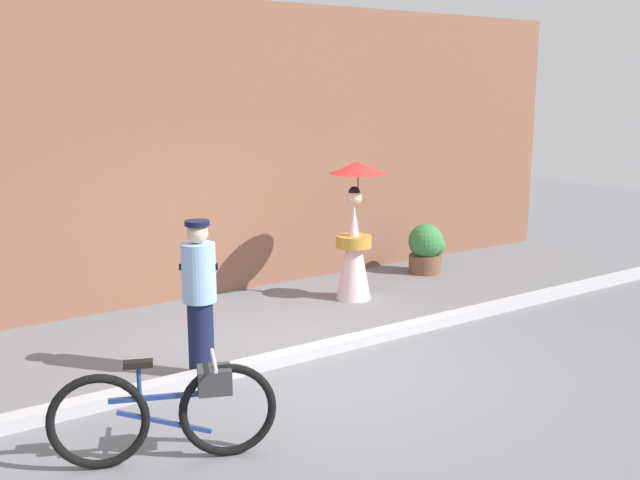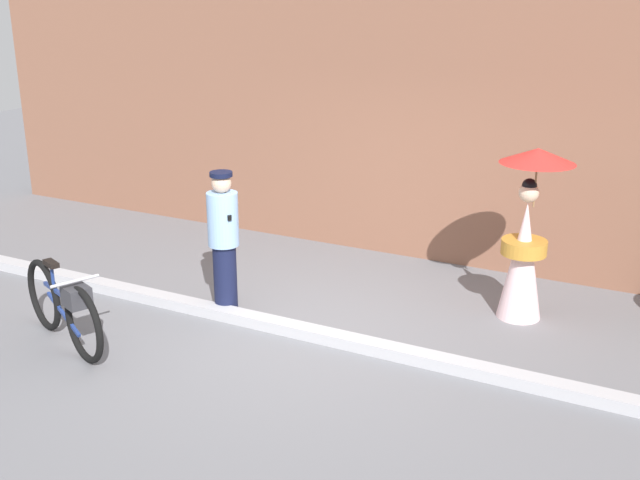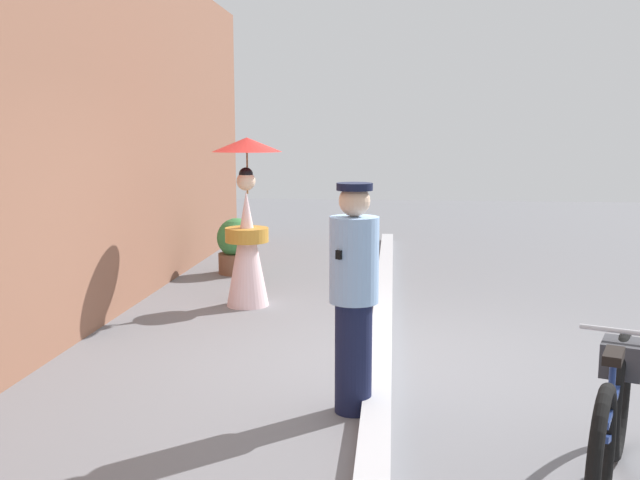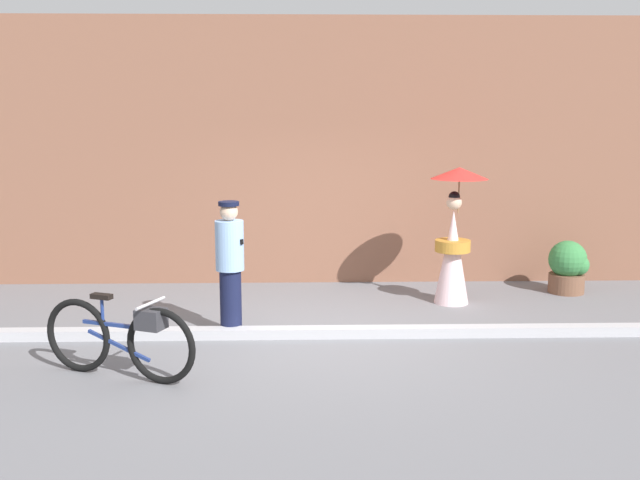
{
  "view_description": "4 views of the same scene",
  "coord_description": "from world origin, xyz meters",
  "px_view_note": "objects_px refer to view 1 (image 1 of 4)",
  "views": [
    {
      "loc": [
        -4.07,
        -6.34,
        2.89
      ],
      "look_at": [
        0.43,
        0.27,
        1.22
      ],
      "focal_mm": 41.21,
      "sensor_mm": 36.0,
      "label": 1
    },
    {
      "loc": [
        3.51,
        -6.4,
        3.51
      ],
      "look_at": [
        0.02,
        0.31,
        0.98
      ],
      "focal_mm": 43.05,
      "sensor_mm": 36.0,
      "label": 2
    },
    {
      "loc": [
        -5.77,
        -0.09,
        1.94
      ],
      "look_at": [
        0.61,
        0.58,
        0.96
      ],
      "focal_mm": 39.03,
      "sensor_mm": 36.0,
      "label": 3
    },
    {
      "loc": [
        -0.25,
        -8.42,
        2.67
      ],
      "look_at": [
        -0.02,
        0.16,
        1.15
      ],
      "focal_mm": 41.24,
      "sensor_mm": 36.0,
      "label": 4
    }
  ],
  "objects_px": {
    "bicycle_near_officer": "(170,411)",
    "person_with_parasol": "(355,232)",
    "person_officer": "(200,295)",
    "potted_plant_by_door": "(427,248)"
  },
  "relations": [
    {
      "from": "bicycle_near_officer",
      "to": "person_with_parasol",
      "type": "relative_size",
      "value": 0.87
    },
    {
      "from": "bicycle_near_officer",
      "to": "person_officer",
      "type": "relative_size",
      "value": 1.03
    },
    {
      "from": "person_officer",
      "to": "person_with_parasol",
      "type": "bearing_deg",
      "value": 24.87
    },
    {
      "from": "person_officer",
      "to": "person_with_parasol",
      "type": "relative_size",
      "value": 0.85
    },
    {
      "from": "bicycle_near_officer",
      "to": "person_with_parasol",
      "type": "height_order",
      "value": "person_with_parasol"
    },
    {
      "from": "bicycle_near_officer",
      "to": "potted_plant_by_door",
      "type": "xyz_separation_m",
      "value": [
        5.75,
        3.37,
        -0.03
      ]
    },
    {
      "from": "bicycle_near_officer",
      "to": "person_with_parasol",
      "type": "distance_m",
      "value": 4.87
    },
    {
      "from": "person_officer",
      "to": "potted_plant_by_door",
      "type": "xyz_separation_m",
      "value": [
        4.8,
        1.91,
        -0.46
      ]
    },
    {
      "from": "potted_plant_by_door",
      "to": "person_with_parasol",
      "type": "bearing_deg",
      "value": -163.81
    },
    {
      "from": "person_with_parasol",
      "to": "potted_plant_by_door",
      "type": "relative_size",
      "value": 2.44
    }
  ]
}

